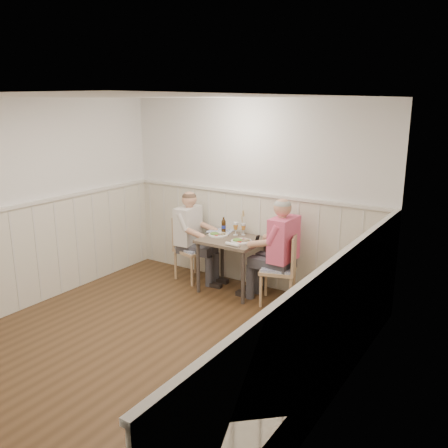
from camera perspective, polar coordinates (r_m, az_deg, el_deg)
name	(u,v)px	position (r m, az deg, el deg)	size (l,w,h in m)	color
ground_plane	(146,348)	(5.31, -9.32, -14.47)	(4.50, 4.50, 0.00)	#452E19
room_shell	(140,210)	(4.76, -10.08, 1.71)	(4.04, 4.54, 2.60)	white
wainscot	(184,269)	(5.50, -4.81, -5.36)	(4.00, 4.49, 1.34)	silver
dining_table	(232,246)	(6.45, 0.97, -2.71)	(0.81, 0.70, 0.75)	brown
chair_right	(283,266)	(6.13, 7.10, -5.07)	(0.55, 0.55, 0.93)	tan
chair_left	(191,246)	(6.95, -4.02, -2.61)	(0.53, 0.53, 0.93)	tan
man_in_pink	(280,259)	(6.13, 6.75, -4.24)	(0.66, 0.46, 1.41)	#3F3F47
diner_cream	(191,243)	(6.89, -4.02, -2.28)	(0.64, 0.45, 1.34)	#3F3F47
plate_man	(241,240)	(6.26, 2.02, -1.98)	(0.28, 0.28, 0.07)	white
plate_diner	(217,234)	(6.56, -0.84, -1.21)	(0.27, 0.27, 0.07)	white
beer_glass_a	(243,227)	(6.57, 2.35, -0.39)	(0.07, 0.07, 0.16)	silver
beer_glass_b	(236,227)	(6.55, 1.41, -0.31)	(0.07, 0.07, 0.19)	silver
beer_bottle	(224,226)	(6.67, -0.05, -0.22)	(0.06, 0.06, 0.23)	black
rolled_napkin	(232,244)	(6.09, 1.01, -2.47)	(0.20, 0.05, 0.04)	white
grass_vase	(242,222)	(6.64, 2.12, 0.19)	(0.04, 0.04, 0.35)	silver
gingham_mat	(220,231)	(6.77, -0.44, -0.85)	(0.39, 0.34, 0.01)	#5B6FAE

